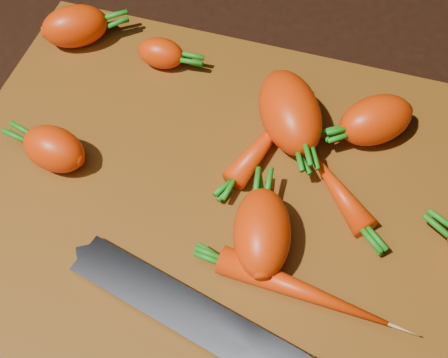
# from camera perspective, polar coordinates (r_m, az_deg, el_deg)

# --- Properties ---
(ground) EXTENTS (2.00, 2.00, 0.01)m
(ground) POSITION_cam_1_polar(r_m,az_deg,el_deg) (0.57, -0.30, -2.79)
(ground) COLOR black
(cutting_board) EXTENTS (0.50, 0.40, 0.01)m
(cutting_board) POSITION_cam_1_polar(r_m,az_deg,el_deg) (0.56, -0.30, -2.20)
(cutting_board) COLOR brown
(cutting_board) RESTS_ON ground
(carrot_0) EXTENTS (0.08, 0.07, 0.04)m
(carrot_0) POSITION_cam_1_polar(r_m,az_deg,el_deg) (0.68, -13.47, 13.43)
(carrot_0) COLOR #EE3A09
(carrot_0) RESTS_ON cutting_board
(carrot_1) EXTENTS (0.07, 0.05, 0.04)m
(carrot_1) POSITION_cam_1_polar(r_m,az_deg,el_deg) (0.58, -15.29, 2.68)
(carrot_1) COLOR #EE3A09
(carrot_1) RESTS_ON cutting_board
(carrot_2) EXTENTS (0.09, 0.11, 0.05)m
(carrot_2) POSITION_cam_1_polar(r_m,az_deg,el_deg) (0.58, 6.04, 6.10)
(carrot_2) COLOR #EE3A09
(carrot_2) RESTS_ON cutting_board
(carrot_3) EXTENTS (0.07, 0.09, 0.05)m
(carrot_3) POSITION_cam_1_polar(r_m,az_deg,el_deg) (0.51, 3.49, -4.91)
(carrot_3) COLOR #EE3A09
(carrot_3) RESTS_ON cutting_board
(carrot_4) EXTENTS (0.08, 0.08, 0.05)m
(carrot_4) POSITION_cam_1_polar(r_m,az_deg,el_deg) (0.59, 13.71, 5.26)
(carrot_4) COLOR #EE3A09
(carrot_4) RESTS_ON cutting_board
(carrot_5) EXTENTS (0.05, 0.03, 0.03)m
(carrot_5) POSITION_cam_1_polar(r_m,az_deg,el_deg) (0.65, -5.78, 11.38)
(carrot_5) COLOR #EE3A09
(carrot_5) RESTS_ON cutting_board
(carrot_7) EXTENTS (0.06, 0.11, 0.02)m
(carrot_7) POSITION_cam_1_polar(r_m,az_deg,el_deg) (0.58, 3.92, 3.62)
(carrot_7) COLOR #EE3A09
(carrot_7) RESTS_ON cutting_board
(carrot_8) EXTENTS (0.14, 0.04, 0.02)m
(carrot_8) POSITION_cam_1_polar(r_m,az_deg,el_deg) (0.50, 7.12, -10.08)
(carrot_8) COLOR #EE3A09
(carrot_8) RESTS_ON cutting_board
(carrot_9) EXTENTS (0.08, 0.08, 0.02)m
(carrot_9) POSITION_cam_1_polar(r_m,az_deg,el_deg) (0.55, 10.28, -0.89)
(carrot_9) COLOR #EE3A09
(carrot_9) RESTS_ON cutting_board
(knife) EXTENTS (0.32, 0.10, 0.02)m
(knife) POSITION_cam_1_polar(r_m,az_deg,el_deg) (0.49, -1.68, -13.00)
(knife) COLOR gray
(knife) RESTS_ON cutting_board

